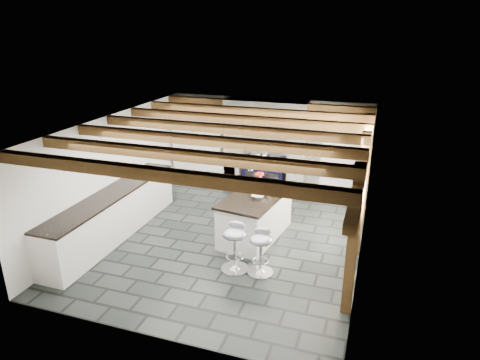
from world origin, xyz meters
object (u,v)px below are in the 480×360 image
(range_cooker, at_px, (265,174))
(kitchen_island, at_px, (256,215))
(bar_stool_near, at_px, (261,246))
(bar_stool_far, at_px, (235,241))

(range_cooker, xyz_separation_m, kitchen_island, (0.47, -2.43, -0.01))
(range_cooker, bearing_deg, kitchen_island, -78.98)
(kitchen_island, relative_size, bar_stool_near, 2.32)
(range_cooker, distance_m, bar_stool_far, 3.76)
(bar_stool_near, height_order, bar_stool_far, bar_stool_far)
(kitchen_island, bearing_deg, range_cooker, 109.50)
(kitchen_island, bearing_deg, bar_stool_far, -80.61)
(bar_stool_far, bearing_deg, kitchen_island, 90.38)
(kitchen_island, distance_m, bar_stool_far, 1.30)
(range_cooker, xyz_separation_m, bar_stool_near, (0.94, -3.70, 0.05))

